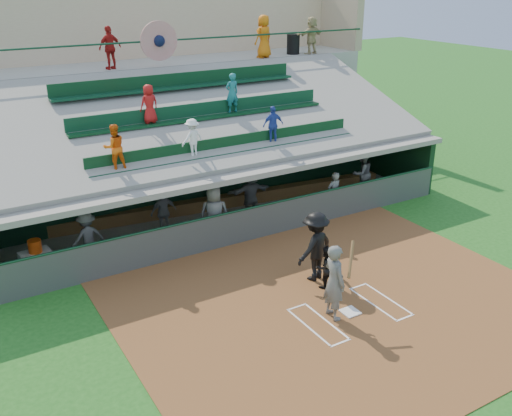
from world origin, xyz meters
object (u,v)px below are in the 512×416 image
home_plate (350,312)px  water_cooler (35,246)px  white_table (37,264)px  trash_bin (293,44)px  batter_at_plate (334,282)px  catcher (325,267)px

home_plate → water_cooler: (-6.39, 6.01, 0.92)m
white_table → trash_bin: 15.38m
home_plate → white_table: size_ratio=0.51×
batter_at_plate → water_cooler: bearing=134.9°
trash_bin → batter_at_plate: bearing=-119.8°
home_plate → trash_bin: size_ratio=0.50×
batter_at_plate → catcher: 1.51m
home_plate → white_table: bearing=136.9°
batter_at_plate → white_table: size_ratio=2.36×
water_cooler → trash_bin: size_ratio=0.42×
home_plate → water_cooler: size_ratio=1.17×
home_plate → trash_bin: trash_bin is taller
batter_at_plate → trash_bin: trash_bin is taller
catcher → batter_at_plate: bearing=65.4°
water_cooler → white_table: bearing=-155.4°
batter_at_plate → white_table: 8.38m
trash_bin → catcher: bearing=-119.9°
home_plate → water_cooler: bearing=136.8°
home_plate → trash_bin: 15.12m
catcher → water_cooler: (-6.61, 4.64, 0.33)m
batter_at_plate → water_cooler: 8.35m
home_plate → trash_bin: bearing=62.1°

